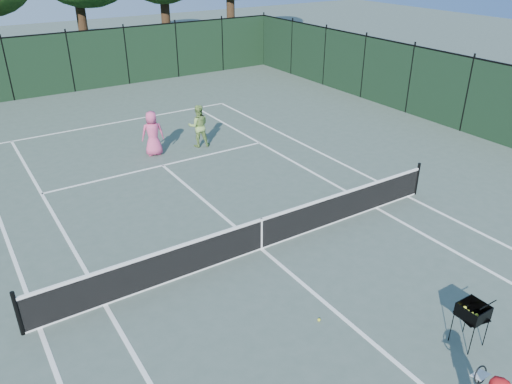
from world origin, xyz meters
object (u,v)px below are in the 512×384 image
player_pink (153,133)px  player_green (199,126)px  ball_hopper (473,311)px  loose_ball_midcourt (319,320)px

player_pink → player_green: size_ratio=1.02×
player_green → ball_hopper: player_green is taller
loose_ball_midcourt → player_green: bearing=76.6°
player_pink → ball_hopper: player_pink is taller
player_pink → loose_ball_midcourt: (-0.65, -10.47, -0.80)m
player_green → ball_hopper: bearing=107.3°
player_pink → player_green: player_pink is taller
player_pink → player_green: (1.81, -0.12, -0.02)m
player_green → loose_ball_midcourt: (-2.47, -10.35, -0.78)m
player_green → player_pink: bearing=15.4°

